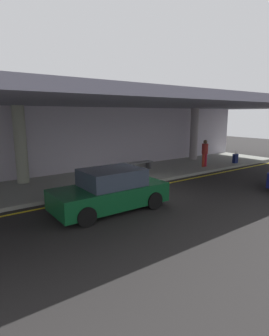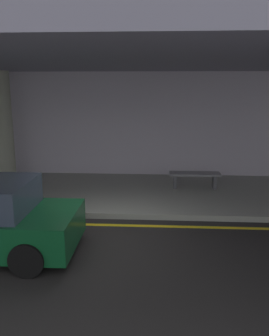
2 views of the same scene
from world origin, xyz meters
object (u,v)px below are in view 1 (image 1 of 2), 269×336
object	(u,v)px
support_column_left_mid	(21,145)
car_dark_green	(110,191)
bench_metal	(140,164)
person_waiting_for_ride	(205,151)
suitcase_upright_primary	(235,158)
support_column_center	(194,134)

from	to	relation	value
support_column_left_mid	car_dark_green	bearing A→B (deg)	-73.27
car_dark_green	bench_metal	distance (m)	6.62
car_dark_green	person_waiting_for_ride	size ratio (longest dim) A/B	2.44
support_column_left_mid	suitcase_upright_primary	xyz separation A→B (m)	(12.97, -2.87, -1.51)
suitcase_upright_primary	support_column_center	bearing A→B (deg)	112.32
support_column_center	car_dark_green	size ratio (longest dim) A/B	0.89
support_column_left_mid	car_dark_green	xyz separation A→B (m)	(1.63, -5.43, -1.26)
car_dark_green	support_column_center	bearing A→B (deg)	25.69
support_column_center	suitcase_upright_primary	distance (m)	3.39
support_column_left_mid	suitcase_upright_primary	distance (m)	13.37
suitcase_upright_primary	bench_metal	size ratio (longest dim) A/B	0.56
car_dark_green	suitcase_upright_primary	world-z (taller)	car_dark_green
suitcase_upright_primary	bench_metal	world-z (taller)	suitcase_upright_primary
person_waiting_for_ride	suitcase_upright_primary	xyz separation A→B (m)	(2.69, -0.40, -0.65)
support_column_left_mid	support_column_center	bearing A→B (deg)	0.00
support_column_center	car_dark_green	world-z (taller)	support_column_center
suitcase_upright_primary	bench_metal	xyz separation A→B (m)	(-6.54, 1.99, 0.04)
support_column_left_mid	support_column_center	world-z (taller)	same
support_column_center	suitcase_upright_primary	xyz separation A→B (m)	(0.97, -2.87, -1.51)
bench_metal	support_column_center	bearing A→B (deg)	8.99
support_column_left_mid	suitcase_upright_primary	size ratio (longest dim) A/B	4.06
car_dark_green	person_waiting_for_ride	bearing A→B (deg)	16.91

